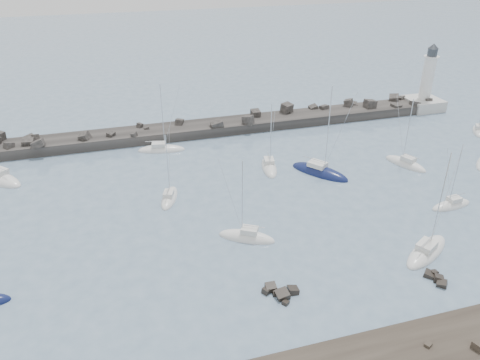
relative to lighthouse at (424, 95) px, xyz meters
name	(u,v)px	position (x,y,z in m)	size (l,w,h in m)	color
ground	(283,243)	(-47.00, -38.00, -3.09)	(400.00, 400.00, 0.00)	slate
rock_cluster_near	(280,292)	(-50.60, -46.45, -2.91)	(3.97, 3.54, 1.45)	black
rock_cluster_far	(435,279)	(-33.37, -49.09, -3.06)	(2.11, 3.44, 1.49)	black
breakwater	(172,135)	(-54.59, 0.00, -2.77)	(115.00, 7.61, 5.13)	#292725
lighthouse	(424,95)	(0.00, 0.00, 0.00)	(7.00, 7.00, 14.60)	#AFAFA9
sailboat_3	(169,198)	(-58.70, -23.25, -2.96)	(4.15, 6.87, 10.52)	silver
sailboat_4	(161,150)	(-57.41, -6.00, -2.96)	(8.54, 4.13, 12.92)	silver
sailboat_5	(247,237)	(-50.96, -35.76, -2.94)	(7.32, 5.61, 11.61)	silver
sailboat_6	(269,167)	(-41.62, -17.92, -2.95)	(3.81, 7.84, 11.99)	silver
sailboat_7	(426,252)	(-31.34, -44.73, -2.95)	(9.00, 6.78, 13.94)	silver
sailboat_8	(320,172)	(-34.57, -21.93, -2.95)	(8.28, 9.75, 15.52)	#101844
sailboat_9	(451,206)	(-21.30, -36.48, -2.96)	(6.59, 2.56, 10.34)	silver
sailboat_10	(405,164)	(-19.73, -23.22, -2.95)	(4.99, 7.88, 12.12)	silver
sailboat_12	(478,131)	(2.03, -14.60, -2.95)	(5.09, 6.08, 9.97)	silver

